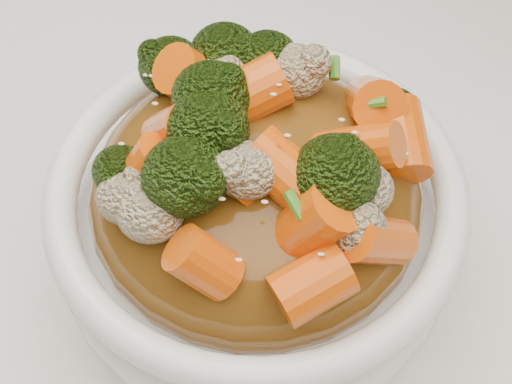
# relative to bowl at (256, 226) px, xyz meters

# --- Properties ---
(tablecloth) EXTENTS (1.20, 0.80, 0.04)m
(tablecloth) POSITION_rel_bowl_xyz_m (-0.04, 0.02, -0.06)
(tablecloth) COLOR white
(tablecloth) RESTS_ON dining_table
(bowl) EXTENTS (0.24, 0.24, 0.08)m
(bowl) POSITION_rel_bowl_xyz_m (0.00, 0.00, 0.00)
(bowl) COLOR white
(bowl) RESTS_ON tablecloth
(sauce_base) EXTENTS (0.19, 0.19, 0.09)m
(sauce_base) POSITION_rel_bowl_xyz_m (0.00, -0.00, 0.03)
(sauce_base) COLOR brown
(sauce_base) RESTS_ON bowl
(carrots) EXTENTS (0.19, 0.19, 0.05)m
(carrots) POSITION_rel_bowl_xyz_m (0.00, -0.00, 0.09)
(carrots) COLOR #E15407
(carrots) RESTS_ON sauce_base
(broccoli) EXTENTS (0.19, 0.19, 0.04)m
(broccoli) POSITION_rel_bowl_xyz_m (0.00, -0.00, 0.09)
(broccoli) COLOR black
(broccoli) RESTS_ON sauce_base
(cauliflower) EXTENTS (0.19, 0.19, 0.04)m
(cauliflower) POSITION_rel_bowl_xyz_m (0.00, -0.00, 0.09)
(cauliflower) COLOR tan
(cauliflower) RESTS_ON sauce_base
(scallions) EXTENTS (0.14, 0.14, 0.02)m
(scallions) POSITION_rel_bowl_xyz_m (0.00, -0.00, 0.09)
(scallions) COLOR #3A741A
(scallions) RESTS_ON sauce_base
(sesame_seeds) EXTENTS (0.17, 0.17, 0.01)m
(sesame_seeds) POSITION_rel_bowl_xyz_m (0.00, -0.00, 0.09)
(sesame_seeds) COLOR beige
(sesame_seeds) RESTS_ON sauce_base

